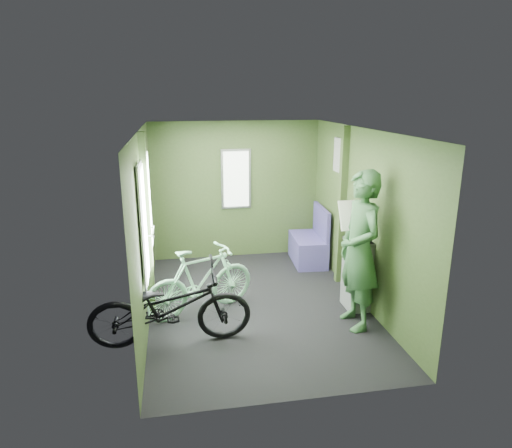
% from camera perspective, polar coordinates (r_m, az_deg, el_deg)
% --- Properties ---
extents(room, '(4.00, 4.02, 2.31)m').
position_cam_1_polar(room, '(5.73, -0.26, 3.05)').
color(room, black).
rests_on(room, ground).
extents(bicycle_black, '(1.80, 0.78, 1.02)m').
position_cam_1_polar(bicycle_black, '(5.38, -10.39, -14.66)').
color(bicycle_black, black).
rests_on(bicycle_black, ground).
extents(bicycle_mint, '(1.59, 1.07, 0.94)m').
position_cam_1_polar(bicycle_mint, '(6.01, -6.81, -11.04)').
color(bicycle_mint, '#97E9B2').
rests_on(bicycle_mint, ground).
extents(passenger, '(0.50, 0.75, 1.91)m').
position_cam_1_polar(passenger, '(5.47, 12.82, -3.27)').
color(passenger, '#346036').
rests_on(passenger, ground).
extents(waste_box, '(0.27, 0.38, 0.93)m').
position_cam_1_polar(waste_box, '(6.09, 12.48, -6.14)').
color(waste_box, slate).
rests_on(waste_box, ground).
extents(bench_seat, '(0.55, 0.92, 0.94)m').
position_cam_1_polar(bench_seat, '(7.64, 6.68, -2.78)').
color(bench_seat, navy).
rests_on(bench_seat, ground).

